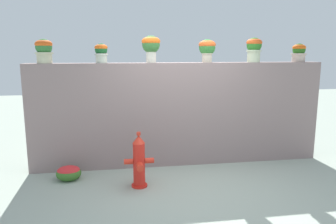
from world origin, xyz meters
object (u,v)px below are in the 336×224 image
(potted_plant_0, at_px, (44,49))
(potted_plant_3, at_px, (207,48))
(potted_plant_5, at_px, (299,52))
(potted_plant_4, at_px, (254,47))
(fire_hydrant, at_px, (139,162))
(potted_plant_2, at_px, (151,45))
(potted_plant_1, at_px, (101,52))
(flower_bush_left, at_px, (69,172))

(potted_plant_0, distance_m, potted_plant_3, 2.84)
(potted_plant_3, xyz_separation_m, potted_plant_5, (1.82, -0.00, -0.07))
(potted_plant_4, height_order, fire_hydrant, potted_plant_4)
(potted_plant_0, bearing_deg, potted_plant_2, 0.41)
(potted_plant_2, height_order, potted_plant_4, potted_plant_2)
(potted_plant_2, bearing_deg, potted_plant_1, -179.01)
(potted_plant_2, bearing_deg, potted_plant_0, -179.59)
(potted_plant_1, height_order, flower_bush_left, potted_plant_1)
(potted_plant_0, relative_size, potted_plant_3, 0.97)
(potted_plant_2, relative_size, potted_plant_4, 1.05)
(potted_plant_5, bearing_deg, flower_bush_left, -172.54)
(potted_plant_3, height_order, flower_bush_left, potted_plant_3)
(potted_plant_1, height_order, potted_plant_3, potted_plant_3)
(potted_plant_2, distance_m, flower_bush_left, 2.59)
(potted_plant_0, relative_size, potted_plant_1, 1.21)
(potted_plant_5, relative_size, flower_bush_left, 0.86)
(potted_plant_2, bearing_deg, potted_plant_4, -0.74)
(potted_plant_2, relative_size, fire_hydrant, 0.54)
(potted_plant_2, bearing_deg, flower_bush_left, -160.14)
(potted_plant_1, distance_m, potted_plant_4, 2.78)
(potted_plant_4, bearing_deg, potted_plant_2, 179.26)
(flower_bush_left, bearing_deg, potted_plant_3, 12.84)
(potted_plant_3, height_order, potted_plant_4, potted_plant_4)
(potted_plant_5, bearing_deg, potted_plant_4, -176.02)
(potted_plant_0, xyz_separation_m, potted_plant_2, (1.81, 0.01, 0.08))
(flower_bush_left, bearing_deg, potted_plant_0, 125.27)
(potted_plant_4, relative_size, potted_plant_5, 1.29)
(flower_bush_left, bearing_deg, potted_plant_4, 8.43)
(potted_plant_4, distance_m, potted_plant_5, 0.95)
(potted_plant_0, relative_size, potted_plant_4, 0.90)
(potted_plant_1, relative_size, flower_bush_left, 0.82)
(flower_bush_left, bearing_deg, potted_plant_2, 19.86)
(fire_hydrant, distance_m, flower_bush_left, 1.26)
(potted_plant_2, distance_m, potted_plant_4, 1.91)
(potted_plant_1, height_order, potted_plant_5, potted_plant_5)
(potted_plant_3, xyz_separation_m, potted_plant_4, (0.88, -0.07, 0.01))
(potted_plant_1, relative_size, potted_plant_5, 0.96)
(potted_plant_1, bearing_deg, potted_plant_2, 0.99)
(potted_plant_1, xyz_separation_m, potted_plant_5, (3.72, 0.06, -0.00))
(potted_plant_0, relative_size, potted_plant_5, 1.17)
(potted_plant_2, bearing_deg, fire_hydrant, -107.50)
(potted_plant_3, bearing_deg, potted_plant_4, -4.44)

